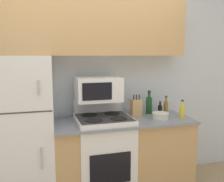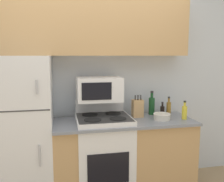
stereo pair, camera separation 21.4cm
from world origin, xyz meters
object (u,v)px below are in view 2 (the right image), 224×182
bottle_vinegar (169,108)px  bottle_wine_green (152,105)px  bowl (162,116)px  stove (104,155)px  knife_block (138,108)px  refrigerator (21,131)px  microwave (99,89)px  bottle_cooking_spray (184,112)px  bottle_soy_sauce (162,111)px

bottle_vinegar → bottle_wine_green: 0.21m
bowl → stove: bearing=174.5°
stove → bowl: size_ratio=5.41×
knife_block → bowl: size_ratio=1.34×
knife_block → bottle_wine_green: 0.24m
refrigerator → microwave: size_ratio=3.16×
bottle_cooking_spray → bottle_soy_sauce: size_ratio=1.22×
bowl → bottle_wine_green: 0.29m
microwave → bottle_soy_sauce: (0.78, -0.03, -0.29)m
microwave → bottle_wine_green: size_ratio=1.72×
knife_block → bottle_soy_sauce: size_ratio=1.51×
bottle_vinegar → microwave: bearing=179.2°
knife_block → refrigerator: bearing=-176.9°
microwave → refrigerator: bearing=-175.6°
bottle_wine_green → bottle_vinegar: bearing=-31.7°
stove → bottle_soy_sauce: size_ratio=6.12×
bottle_wine_green → bottle_cooking_spray: bearing=-47.1°
bottle_cooking_spray → stove: bearing=174.1°
microwave → bottle_soy_sauce: microwave is taller
stove → microwave: microwave is taller
bottle_cooking_spray → bottle_soy_sauce: 0.27m
knife_block → microwave: bearing=-179.3°
refrigerator → knife_block: bearing=3.1°
bowl → bottle_vinegar: (0.16, 0.17, 0.05)m
refrigerator → bottle_vinegar: size_ratio=6.79×
bowl → bottle_vinegar: bottle_vinegar is taller
microwave → bottle_wine_green: 0.74m
microwave → bowl: 0.80m
stove → bottle_wine_green: 0.87m
refrigerator → knife_block: 1.37m
stove → bottle_cooking_spray: bearing=-5.9°
stove → bowl: 0.82m
microwave → knife_block: 0.54m
refrigerator → microwave: bearing=4.4°
refrigerator → bowl: 1.60m
bottle_wine_green → stove: bearing=-162.0°
refrigerator → bottle_cooking_spray: (1.86, -0.14, 0.16)m
bottle_vinegar → bottle_soy_sauce: 0.10m
bottle_wine_green → refrigerator: bearing=-173.9°
bottle_cooking_spray → bottle_soy_sauce: bearing=138.3°
stove → knife_block: size_ratio=4.04×
bottle_cooking_spray → bottle_wine_green: bottle_wine_green is taller
bottle_cooking_spray → bottle_soy_sauce: bottle_cooking_spray is taller
microwave → bottle_vinegar: size_ratio=2.15×
bottle_soy_sauce → stove: bearing=-173.8°
refrigerator → microwave: (0.88, 0.07, 0.43)m
bottle_vinegar → bottle_wine_green: (-0.18, 0.11, 0.02)m
bottle_vinegar → bottle_cooking_spray: 0.23m
microwave → bottle_wine_green: bearing=8.2°
refrigerator → microwave: refrigerator is taller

